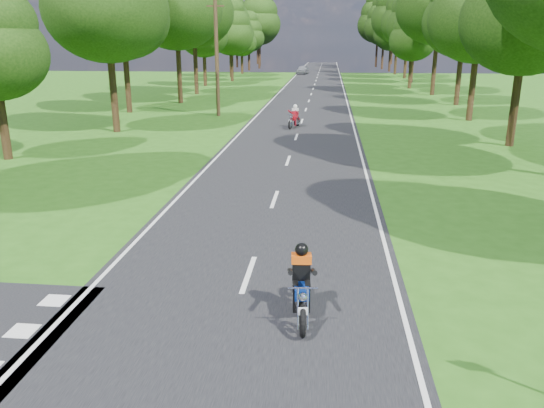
# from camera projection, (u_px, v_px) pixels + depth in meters

# --- Properties ---
(ground) EXTENTS (160.00, 160.00, 0.00)m
(ground) POSITION_uv_depth(u_px,v_px,m) (233.00, 318.00, 10.27)
(ground) COLOR #265613
(ground) RESTS_ON ground
(main_road) EXTENTS (7.00, 140.00, 0.02)m
(main_road) POSITION_uv_depth(u_px,v_px,m) (313.00, 89.00, 57.75)
(main_road) COLOR black
(main_road) RESTS_ON ground
(road_markings) EXTENTS (7.40, 140.00, 0.01)m
(road_markings) POSITION_uv_depth(u_px,v_px,m) (311.00, 90.00, 55.98)
(road_markings) COLOR silver
(road_markings) RESTS_ON main_road
(treeline) EXTENTS (40.00, 115.35, 14.78)m
(treeline) POSITION_uv_depth(u_px,v_px,m) (329.00, 13.00, 64.71)
(treeline) COLOR black
(treeline) RESTS_ON ground
(telegraph_pole) EXTENTS (1.20, 0.26, 8.00)m
(telegraph_pole) POSITION_uv_depth(u_px,v_px,m) (217.00, 56.00, 36.25)
(telegraph_pole) COLOR #382616
(telegraph_pole) RESTS_ON ground
(rider_near_blue) EXTENTS (0.73, 1.78, 1.45)m
(rider_near_blue) POSITION_uv_depth(u_px,v_px,m) (301.00, 282.00, 10.12)
(rider_near_blue) COLOR navy
(rider_near_blue) RESTS_ON main_road
(rider_far_red) EXTENTS (0.99, 1.77, 1.40)m
(rider_far_red) POSITION_uv_depth(u_px,v_px,m) (294.00, 116.00, 32.13)
(rider_far_red) COLOR #B00D19
(rider_far_red) RESTS_ON main_road
(distant_car) EXTENTS (2.08, 4.01, 1.31)m
(distant_car) POSITION_uv_depth(u_px,v_px,m) (302.00, 70.00, 82.36)
(distant_car) COLOR #A7AAAE
(distant_car) RESTS_ON main_road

